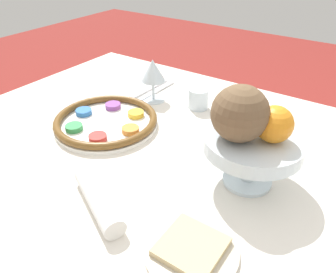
{
  "coord_description": "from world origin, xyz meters",
  "views": [
    {
      "loc": [
        0.33,
        -0.56,
        1.24
      ],
      "look_at": [
        -0.05,
        -0.02,
        0.82
      ],
      "focal_mm": 35.0,
      "sensor_mm": 36.0,
      "label": 1
    }
  ],
  "objects_px": {
    "wine_glass": "(153,72)",
    "napkin_roll": "(98,199)",
    "orange_fruit": "(274,124)",
    "cup_near": "(198,99)",
    "seder_plate": "(106,121)",
    "fruit_stand": "(252,146)",
    "bread_plate": "(191,249)",
    "coconut": "(240,114)"
  },
  "relations": [
    {
      "from": "wine_glass",
      "to": "napkin_roll",
      "type": "bearing_deg",
      "value": -66.04
    },
    {
      "from": "orange_fruit",
      "to": "cup_near",
      "type": "xyz_separation_m",
      "value": [
        -0.29,
        0.23,
        -0.12
      ]
    },
    {
      "from": "orange_fruit",
      "to": "wine_glass",
      "type": "bearing_deg",
      "value": 155.61
    },
    {
      "from": "seder_plate",
      "to": "fruit_stand",
      "type": "xyz_separation_m",
      "value": [
        0.42,
        -0.0,
        0.08
      ]
    },
    {
      "from": "napkin_roll",
      "to": "bread_plate",
      "type": "bearing_deg",
      "value": 3.42
    },
    {
      "from": "cup_near",
      "to": "coconut",
      "type": "bearing_deg",
      "value": -48.43
    },
    {
      "from": "wine_glass",
      "to": "coconut",
      "type": "distance_m",
      "value": 0.45
    },
    {
      "from": "seder_plate",
      "to": "cup_near",
      "type": "distance_m",
      "value": 0.28
    },
    {
      "from": "bread_plate",
      "to": "coconut",
      "type": "bearing_deg",
      "value": 96.13
    },
    {
      "from": "wine_glass",
      "to": "fruit_stand",
      "type": "bearing_deg",
      "value": -26.82
    },
    {
      "from": "napkin_roll",
      "to": "fruit_stand",
      "type": "bearing_deg",
      "value": 48.93
    },
    {
      "from": "coconut",
      "to": "bread_plate",
      "type": "xyz_separation_m",
      "value": [
        0.02,
        -0.2,
        -0.16
      ]
    },
    {
      "from": "orange_fruit",
      "to": "napkin_roll",
      "type": "xyz_separation_m",
      "value": [
        -0.24,
        -0.24,
        -0.13
      ]
    },
    {
      "from": "orange_fruit",
      "to": "napkin_roll",
      "type": "relative_size",
      "value": 0.4
    },
    {
      "from": "wine_glass",
      "to": "fruit_stand",
      "type": "xyz_separation_m",
      "value": [
        0.4,
        -0.2,
        -0.0
      ]
    },
    {
      "from": "seder_plate",
      "to": "coconut",
      "type": "height_order",
      "value": "coconut"
    },
    {
      "from": "wine_glass",
      "to": "bread_plate",
      "type": "distance_m",
      "value": 0.59
    },
    {
      "from": "seder_plate",
      "to": "cup_near",
      "type": "height_order",
      "value": "cup_near"
    },
    {
      "from": "wine_glass",
      "to": "fruit_stand",
      "type": "height_order",
      "value": "wine_glass"
    },
    {
      "from": "wine_glass",
      "to": "napkin_roll",
      "type": "xyz_separation_m",
      "value": [
        0.2,
        -0.44,
        -0.07
      ]
    },
    {
      "from": "seder_plate",
      "to": "wine_glass",
      "type": "height_order",
      "value": "wine_glass"
    },
    {
      "from": "fruit_stand",
      "to": "cup_near",
      "type": "bearing_deg",
      "value": 137.51
    },
    {
      "from": "wine_glass",
      "to": "cup_near",
      "type": "bearing_deg",
      "value": 13.64
    },
    {
      "from": "wine_glass",
      "to": "bread_plate",
      "type": "height_order",
      "value": "wine_glass"
    },
    {
      "from": "orange_fruit",
      "to": "coconut",
      "type": "xyz_separation_m",
      "value": [
        -0.06,
        -0.03,
        0.02
      ]
    },
    {
      "from": "bread_plate",
      "to": "cup_near",
      "type": "distance_m",
      "value": 0.53
    },
    {
      "from": "bread_plate",
      "to": "wine_glass",
      "type": "bearing_deg",
      "value": 132.88
    },
    {
      "from": "seder_plate",
      "to": "napkin_roll",
      "type": "bearing_deg",
      "value": -48.91
    },
    {
      "from": "fruit_stand",
      "to": "cup_near",
      "type": "height_order",
      "value": "fruit_stand"
    },
    {
      "from": "wine_glass",
      "to": "fruit_stand",
      "type": "relative_size",
      "value": 0.66
    },
    {
      "from": "wine_glass",
      "to": "coconut",
      "type": "bearing_deg",
      "value": -31.32
    },
    {
      "from": "seder_plate",
      "to": "coconut",
      "type": "distance_m",
      "value": 0.42
    },
    {
      "from": "seder_plate",
      "to": "bread_plate",
      "type": "height_order",
      "value": "seder_plate"
    },
    {
      "from": "wine_glass",
      "to": "bread_plate",
      "type": "bearing_deg",
      "value": -47.12
    },
    {
      "from": "orange_fruit",
      "to": "cup_near",
      "type": "distance_m",
      "value": 0.39
    },
    {
      "from": "coconut",
      "to": "cup_near",
      "type": "xyz_separation_m",
      "value": [
        -0.23,
        0.26,
        -0.14
      ]
    },
    {
      "from": "napkin_roll",
      "to": "cup_near",
      "type": "relative_size",
      "value": 2.96
    },
    {
      "from": "fruit_stand",
      "to": "wine_glass",
      "type": "bearing_deg",
      "value": 153.18
    },
    {
      "from": "orange_fruit",
      "to": "coconut",
      "type": "bearing_deg",
      "value": -151.23
    },
    {
      "from": "wine_glass",
      "to": "coconut",
      "type": "height_order",
      "value": "coconut"
    },
    {
      "from": "wine_glass",
      "to": "bread_plate",
      "type": "xyz_separation_m",
      "value": [
        0.4,
        -0.43,
        -0.09
      ]
    },
    {
      "from": "fruit_stand",
      "to": "napkin_roll",
      "type": "xyz_separation_m",
      "value": [
        -0.21,
        -0.24,
        -0.07
      ]
    }
  ]
}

